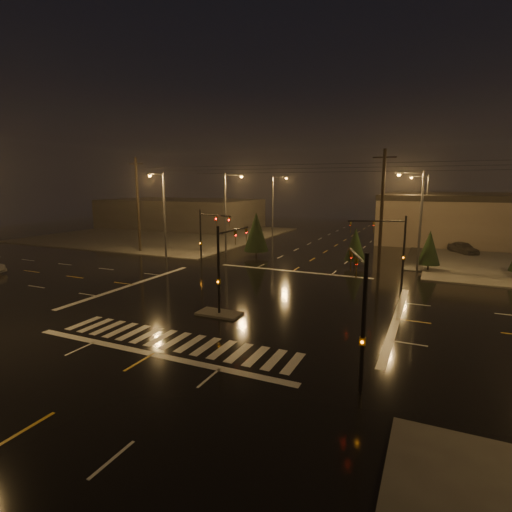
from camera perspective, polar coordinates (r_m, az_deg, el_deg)
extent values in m
plane|color=black|center=(30.73, -1.56, -6.20)|extent=(140.00, 140.00, 0.00)
cube|color=#44413C|center=(71.47, -12.79, 3.04)|extent=(36.00, 36.00, 0.12)
cube|color=#44413C|center=(27.33, -5.27, -8.19)|extent=(3.00, 1.60, 0.15)
cube|color=beige|center=(23.41, -11.44, -11.75)|extent=(15.00, 2.60, 0.01)
cube|color=beige|center=(21.96, -14.56, -13.41)|extent=(16.00, 0.50, 0.01)
cube|color=beige|center=(40.60, 5.24, -2.16)|extent=(16.00, 0.50, 0.01)
cube|color=#3A3433|center=(83.80, -10.65, 6.03)|extent=(30.00, 18.00, 5.60)
cylinder|color=black|center=(26.55, -5.37, -2.19)|extent=(0.18, 0.18, 6.00)
cylinder|color=black|center=(28.09, -3.18, 3.70)|extent=(0.12, 4.50, 0.12)
imported|color=#594707|center=(29.90, -1.38, 4.01)|extent=(0.16, 0.20, 1.00)
cube|color=#594707|center=(26.71, -5.34, -3.65)|extent=(0.25, 0.18, 0.35)
cylinder|color=black|center=(37.51, 20.38, 0.86)|extent=(0.18, 0.18, 6.00)
cylinder|color=black|center=(36.59, 16.85, 4.79)|extent=(4.74, 1.82, 0.12)
imported|color=#594707|center=(36.18, 13.35, 4.82)|extent=(0.24, 0.22, 1.00)
cube|color=#594707|center=(37.62, 20.32, -0.19)|extent=(0.25, 0.18, 0.35)
cylinder|color=black|center=(44.15, -7.91, 2.73)|extent=(0.18, 0.18, 6.00)
cylinder|color=black|center=(41.95, -5.89, 5.82)|extent=(4.74, 1.82, 0.12)
imported|color=#594707|center=(40.26, -3.83, 5.59)|extent=(0.24, 0.22, 1.00)
cube|color=#594707|center=(44.24, -7.89, 1.83)|extent=(0.25, 0.18, 0.35)
cylinder|color=black|center=(17.15, 15.09, -9.51)|extent=(0.18, 0.18, 6.00)
cylinder|color=black|center=(18.42, 14.32, -0.06)|extent=(1.48, 3.80, 0.12)
imported|color=#594707|center=(20.18, 13.44, 0.71)|extent=(0.22, 0.24, 1.00)
cube|color=#594707|center=(17.39, 14.98, -11.68)|extent=(0.25, 0.18, 0.35)
cylinder|color=#38383A|center=(50.89, -4.41, 6.04)|extent=(0.24, 0.24, 10.00)
cylinder|color=#38383A|center=(50.20, -3.26, 11.48)|extent=(2.40, 0.14, 0.14)
cube|color=#38383A|center=(49.70, -2.11, 11.45)|extent=(0.70, 0.30, 0.18)
sphere|color=orange|center=(49.70, -2.11, 11.30)|extent=(0.32, 0.32, 0.32)
cylinder|color=#38383A|center=(65.34, 2.39, 6.98)|extent=(0.24, 0.24, 10.00)
cylinder|color=#38383A|center=(64.81, 3.43, 11.19)|extent=(2.40, 0.14, 0.14)
cube|color=#38383A|center=(64.42, 4.36, 11.15)|extent=(0.70, 0.30, 0.18)
sphere|color=orange|center=(64.42, 4.36, 11.03)|extent=(0.32, 0.32, 0.32)
cylinder|color=#38383A|center=(42.68, 22.44, 4.50)|extent=(0.24, 0.24, 10.00)
cylinder|color=#38383A|center=(42.59, 21.24, 11.05)|extent=(2.40, 0.14, 0.14)
cube|color=#38383A|center=(42.67, 19.74, 11.07)|extent=(0.70, 0.30, 0.18)
sphere|color=orange|center=(42.67, 19.73, 10.89)|extent=(0.32, 0.32, 0.32)
cylinder|color=#38383A|center=(62.62, 23.15, 6.04)|extent=(0.24, 0.24, 10.00)
cylinder|color=#38383A|center=(62.56, 22.35, 10.50)|extent=(2.40, 0.14, 0.14)
cube|color=#38383A|center=(62.62, 21.33, 10.52)|extent=(0.70, 0.30, 0.18)
sphere|color=orange|center=(62.61, 21.32, 10.40)|extent=(0.32, 0.32, 0.32)
cylinder|color=#38383A|center=(47.89, -12.93, 5.55)|extent=(0.24, 0.24, 10.00)
cylinder|color=#38383A|center=(46.81, -14.08, 11.29)|extent=(0.14, 2.40, 0.14)
cube|color=#38383A|center=(45.95, -14.94, 11.22)|extent=(0.30, 0.70, 0.18)
sphere|color=orange|center=(45.94, -14.93, 11.05)|extent=(0.32, 0.32, 0.32)
cylinder|color=black|center=(53.53, -16.51, 6.93)|extent=(0.32, 0.32, 12.00)
cube|color=black|center=(53.52, -16.80, 12.50)|extent=(2.20, 0.12, 0.12)
cylinder|color=black|center=(40.88, 17.50, 5.99)|extent=(0.32, 0.32, 12.00)
cube|color=black|center=(40.87, 17.90, 13.27)|extent=(2.20, 0.12, 0.12)
cylinder|color=black|center=(44.02, 23.34, -1.54)|extent=(0.18, 0.18, 0.70)
cone|color=black|center=(43.68, 23.53, 1.11)|extent=(2.19, 2.19, 3.42)
cylinder|color=black|center=(48.54, 0.03, 0.34)|extent=(0.18, 0.18, 0.70)
cone|color=black|center=(48.15, 0.03, 3.50)|extent=(3.00, 3.00, 4.68)
cylinder|color=black|center=(43.91, 13.90, -1.02)|extent=(0.18, 0.18, 0.70)
cone|color=black|center=(43.56, 14.02, 1.67)|extent=(2.22, 2.22, 3.46)
imported|color=black|center=(56.78, 27.50, 1.05)|extent=(3.97, 4.76, 1.53)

